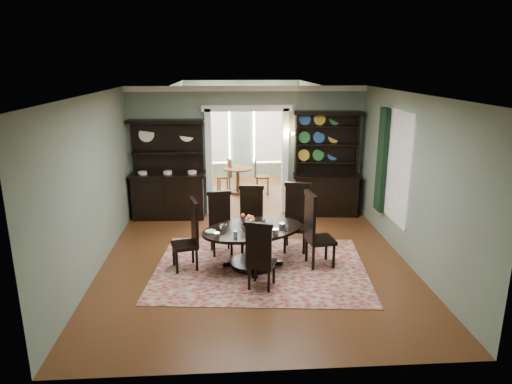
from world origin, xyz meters
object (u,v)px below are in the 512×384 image
at_px(dining_table, 253,240).
at_px(welsh_dresser, 326,178).
at_px(sideboard, 169,184).
at_px(parlor_table, 238,177).

xyz_separation_m(dining_table, welsh_dresser, (1.90, 2.84, 0.39)).
bearing_deg(dining_table, sideboard, 102.27).
bearing_deg(sideboard, welsh_dresser, 2.05).
distance_m(sideboard, welsh_dresser, 3.69).
height_order(dining_table, welsh_dresser, welsh_dresser).
relative_size(dining_table, parlor_table, 2.77).
bearing_deg(welsh_dresser, parlor_table, 142.62).
xyz_separation_m(sideboard, welsh_dresser, (3.69, 0.00, 0.09)).
xyz_separation_m(dining_table, sideboard, (-1.79, 2.84, 0.29)).
bearing_deg(dining_table, welsh_dresser, 36.30).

